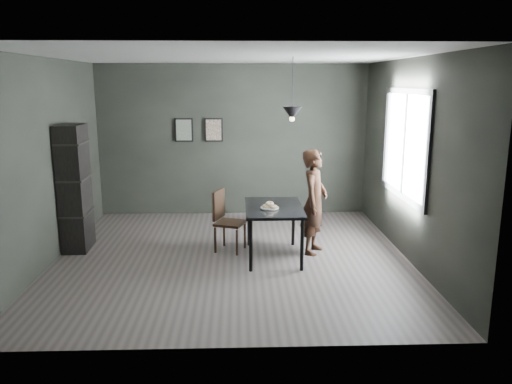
{
  "coord_description": "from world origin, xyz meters",
  "views": [
    {
      "loc": [
        0.11,
        -6.81,
        2.47
      ],
      "look_at": [
        0.35,
        0.05,
        0.95
      ],
      "focal_mm": 35.0,
      "sensor_mm": 36.0,
      "label": 1
    }
  ],
  "objects_px": {
    "woman": "(314,202)",
    "pendant_lamp": "(292,113)",
    "shelf_unit": "(75,188)",
    "cafe_table": "(274,212)",
    "white_plate": "(270,208)",
    "wood_chair": "(225,216)"
  },
  "relations": [
    {
      "from": "pendant_lamp",
      "to": "white_plate",
      "type": "bearing_deg",
      "value": -143.88
    },
    {
      "from": "white_plate",
      "to": "pendant_lamp",
      "type": "bearing_deg",
      "value": 36.12
    },
    {
      "from": "wood_chair",
      "to": "shelf_unit",
      "type": "height_order",
      "value": "shelf_unit"
    },
    {
      "from": "pendant_lamp",
      "to": "wood_chair",
      "type": "bearing_deg",
      "value": 166.15
    },
    {
      "from": "white_plate",
      "to": "shelf_unit",
      "type": "height_order",
      "value": "shelf_unit"
    },
    {
      "from": "shelf_unit",
      "to": "pendant_lamp",
      "type": "distance_m",
      "value": 3.38
    },
    {
      "from": "cafe_table",
      "to": "wood_chair",
      "type": "distance_m",
      "value": 0.79
    },
    {
      "from": "shelf_unit",
      "to": "pendant_lamp",
      "type": "height_order",
      "value": "pendant_lamp"
    },
    {
      "from": "pendant_lamp",
      "to": "cafe_table",
      "type": "bearing_deg",
      "value": -158.2
    },
    {
      "from": "woman",
      "to": "wood_chair",
      "type": "relative_size",
      "value": 1.68
    },
    {
      "from": "woman",
      "to": "pendant_lamp",
      "type": "distance_m",
      "value": 1.33
    },
    {
      "from": "woman",
      "to": "wood_chair",
      "type": "bearing_deg",
      "value": 107.01
    },
    {
      "from": "white_plate",
      "to": "cafe_table",
      "type": "bearing_deg",
      "value": 62.9
    },
    {
      "from": "woman",
      "to": "pendant_lamp",
      "type": "bearing_deg",
      "value": 127.7
    },
    {
      "from": "cafe_table",
      "to": "shelf_unit",
      "type": "bearing_deg",
      "value": 170.62
    },
    {
      "from": "woman",
      "to": "shelf_unit",
      "type": "relative_size",
      "value": 0.82
    },
    {
      "from": "cafe_table",
      "to": "white_plate",
      "type": "bearing_deg",
      "value": -117.1
    },
    {
      "from": "white_plate",
      "to": "shelf_unit",
      "type": "distance_m",
      "value": 2.92
    },
    {
      "from": "pendant_lamp",
      "to": "woman",
      "type": "bearing_deg",
      "value": 14.35
    },
    {
      "from": "woman",
      "to": "shelf_unit",
      "type": "xyz_separation_m",
      "value": [
        -3.52,
        0.29,
        0.17
      ]
    },
    {
      "from": "white_plate",
      "to": "woman",
      "type": "relative_size",
      "value": 0.15
    },
    {
      "from": "wood_chair",
      "to": "white_plate",
      "type": "bearing_deg",
      "value": -15.74
    }
  ]
}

